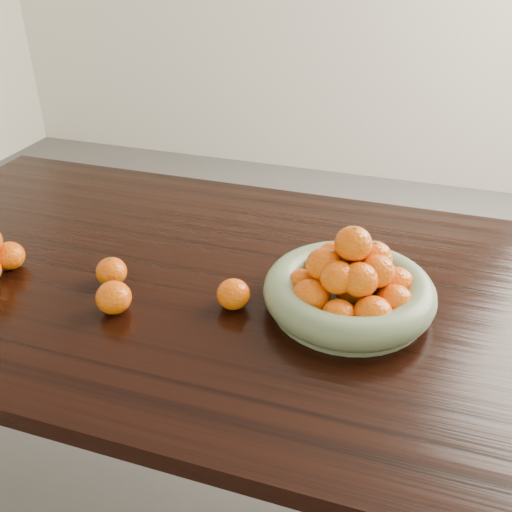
% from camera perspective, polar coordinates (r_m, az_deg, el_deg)
% --- Properties ---
extents(ground, '(5.00, 5.00, 0.00)m').
position_cam_1_polar(ground, '(1.81, -0.33, -22.81)').
color(ground, '#54524F').
rests_on(ground, ground).
extents(dining_table, '(2.00, 1.00, 0.75)m').
position_cam_1_polar(dining_table, '(1.33, -0.41, -5.73)').
color(dining_table, black).
rests_on(dining_table, ground).
extents(fruit_bowl, '(0.35, 0.35, 0.19)m').
position_cam_1_polar(fruit_bowl, '(1.19, 9.39, -3.08)').
color(fruit_bowl, gray).
rests_on(fruit_bowl, dining_table).
extents(loose_orange_0, '(0.07, 0.07, 0.06)m').
position_cam_1_polar(loose_orange_0, '(1.30, -14.25, -1.52)').
color(loose_orange_0, '#FF6B07').
rests_on(loose_orange_0, dining_table).
extents(loose_orange_1, '(0.07, 0.07, 0.07)m').
position_cam_1_polar(loose_orange_1, '(1.21, -14.04, -4.04)').
color(loose_orange_1, '#FF6B07').
rests_on(loose_orange_1, dining_table).
extents(loose_orange_2, '(0.07, 0.07, 0.06)m').
position_cam_1_polar(loose_orange_2, '(1.18, -2.28, -3.84)').
color(loose_orange_2, '#FF6B07').
rests_on(loose_orange_2, dining_table).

